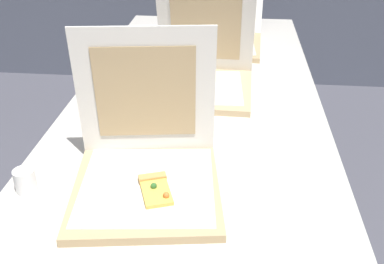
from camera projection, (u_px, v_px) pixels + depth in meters
The scene contains 6 objects.
table at pixel (191, 131), 1.50m from camera, with size 0.89×2.50×0.76m.
pizza_box_front at pixel (147, 167), 1.14m from camera, with size 0.41×0.42×0.39m.
pizza_box_middle at pixel (202, 75), 1.67m from camera, with size 0.38×0.38×0.38m.
pizza_box_back at pixel (222, 33), 2.13m from camera, with size 0.39×0.52×0.36m.
cup_white_mid at pixel (123, 101), 1.54m from camera, with size 0.05×0.05×0.06m, color white.
cup_white_near_left at pixel (25, 181), 1.13m from camera, with size 0.05×0.05×0.06m, color white.
Camera 1 is at (0.13, -0.61, 1.45)m, focal length 41.89 mm.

